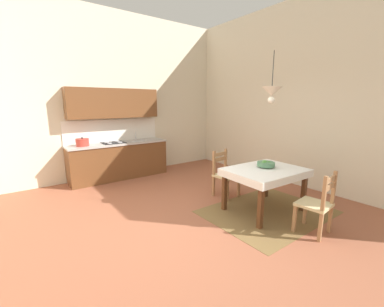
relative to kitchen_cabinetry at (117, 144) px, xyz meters
The scene contains 10 objects.
ground_plane 3.07m from the kitchen_cabinetry, 89.49° to the right, with size 6.71×7.02×0.10m, color #99563D.
wall_back 1.22m from the kitchen_cabinetry, 85.47° to the left, with size 6.71×0.12×4.05m, color beige.
wall_right 4.46m from the kitchen_cabinetry, 43.08° to the right, with size 0.12×7.02×4.05m, color beige.
area_rug 3.87m from the kitchen_cabinetry, 69.45° to the right, with size 2.10×1.60×0.01m, color brown.
kitchen_cabinetry is the anchor object (origin of this frame).
dining_table 3.69m from the kitchen_cabinetry, 68.90° to the right, with size 1.34×1.04×0.75m.
dining_chair_kitchen_side 2.84m from the kitchen_cabinetry, 63.22° to the right, with size 0.47×0.47×0.93m.
dining_chair_camera_side 4.58m from the kitchen_cabinetry, 73.68° to the right, with size 0.46×0.46×0.93m.
fruit_bowl 3.66m from the kitchen_cabinetry, 67.26° to the right, with size 0.30×0.30×0.12m.
pendant_lamp 3.90m from the kitchen_cabinetry, 69.55° to the right, with size 0.32×0.32×0.80m.
Camera 1 is at (-2.14, -3.03, 1.86)m, focal length 23.10 mm.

